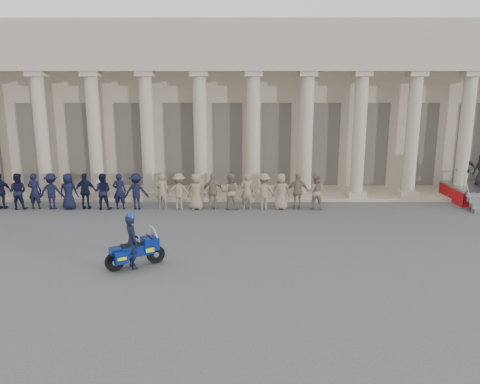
# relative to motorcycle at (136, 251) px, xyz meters

# --- Properties ---
(ground) EXTENTS (90.00, 90.00, 0.00)m
(ground) POSITION_rel_motorcycle_xyz_m (2.61, 1.08, -0.54)
(ground) COLOR #4B4B4E
(ground) RESTS_ON ground
(building) EXTENTS (40.00, 12.50, 9.00)m
(building) POSITION_rel_motorcycle_xyz_m (2.61, 15.82, 3.99)
(building) COLOR tan
(building) RESTS_ON ground
(officer_rank) EXTENTS (19.40, 0.64, 1.69)m
(officer_rank) POSITION_rel_motorcycle_xyz_m (-2.46, 7.17, 0.31)
(officer_rank) COLOR black
(officer_rank) RESTS_ON ground
(motorcycle) EXTENTS (1.72, 1.29, 1.24)m
(motorcycle) POSITION_rel_motorcycle_xyz_m (0.00, 0.00, 0.00)
(motorcycle) COLOR black
(motorcycle) RESTS_ON ground
(rider) EXTENTS (0.67, 0.75, 1.80)m
(rider) POSITION_rel_motorcycle_xyz_m (-0.09, -0.06, 0.36)
(rider) COLOR black
(rider) RESTS_ON ground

